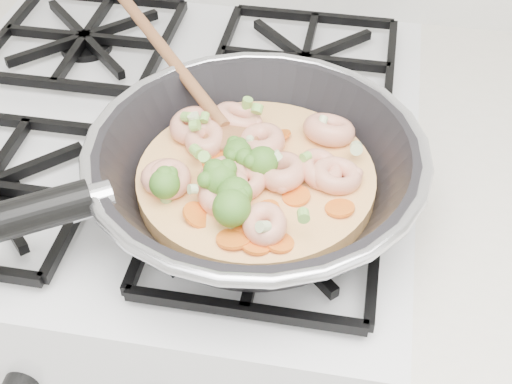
# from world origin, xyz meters

# --- Properties ---
(stove) EXTENTS (0.60, 0.60, 0.92)m
(stove) POSITION_xyz_m (0.00, 1.70, 0.46)
(stove) COLOR white
(stove) RESTS_ON ground
(skillet) EXTENTS (0.47, 0.45, 0.09)m
(skillet) POSITION_xyz_m (0.13, 1.58, 0.96)
(skillet) COLOR black
(skillet) RESTS_ON stove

